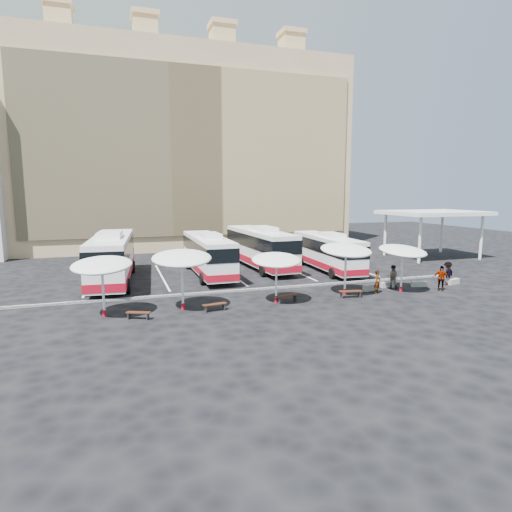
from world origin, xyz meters
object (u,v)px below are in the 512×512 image
object	(u,v)px
passenger_1	(393,277)
passenger_3	(448,273)
bus_3	(327,251)
passenger_2	(441,278)
sunshade_1	(182,258)
wood_bench_1	(214,305)
conc_bench_1	(387,285)
sunshade_2	(276,260)
bus_2	(260,246)
conc_bench_0	(370,287)
bus_0	(112,256)
conc_bench_3	(453,282)
conc_bench_2	(418,284)
wood_bench_0	(138,314)
sunshade_4	(403,251)
bus_1	(208,253)
sunshade_3	(346,250)
passenger_0	(378,282)
wood_bench_3	(350,292)
sunshade_0	(102,265)
wood_bench_2	(287,297)

from	to	relation	value
passenger_1	passenger_3	xyz separation A→B (m)	(4.93, -0.20, 0.02)
bus_3	passenger_2	distance (m)	11.00
sunshade_1	passenger_3	distance (m)	21.16
wood_bench_1	conc_bench_1	bearing A→B (deg)	9.63
passenger_2	sunshade_2	bearing A→B (deg)	-142.99
bus_2	conc_bench_0	distance (m)	12.84
sunshade_1	bus_0	bearing A→B (deg)	112.63
wood_bench_1	conc_bench_3	world-z (taller)	wood_bench_1
conc_bench_2	bus_0	bearing A→B (deg)	158.03
wood_bench_0	conc_bench_1	distance (m)	18.90
sunshade_1	sunshade_4	distance (m)	15.99
bus_1	passenger_3	xyz separation A→B (m)	(17.21, -9.90, -1.03)
bus_1	sunshade_2	world-z (taller)	bus_1
sunshade_3	bus_2	bearing A→B (deg)	100.57
sunshade_3	passenger_2	size ratio (longest dim) A/B	2.01
sunshade_2	passenger_0	size ratio (longest dim) A/B	2.26
wood_bench_3	passenger_0	bearing A→B (deg)	10.74
wood_bench_0	sunshade_1	bearing A→B (deg)	23.74
bus_2	wood_bench_3	size ratio (longest dim) A/B	7.89
conc_bench_3	passenger_1	xyz separation A→B (m)	(-5.54, 0.22, 0.69)
sunshade_4	conc_bench_3	distance (m)	6.36
wood_bench_0	wood_bench_1	xyz separation A→B (m)	(4.56, 0.32, 0.03)
sunshade_0	bus_2	bearing A→B (deg)	42.45
wood_bench_2	passenger_0	size ratio (longest dim) A/B	0.98
wood_bench_3	passenger_0	world-z (taller)	passenger_0
bus_3	sunshade_3	distance (m)	9.69
sunshade_2	passenger_1	distance (m)	10.25
wood_bench_2	conc_bench_3	size ratio (longest dim) A/B	1.46
bus_3	passenger_1	bearing A→B (deg)	-78.77
conc_bench_3	passenger_0	size ratio (longest dim) A/B	0.67
conc_bench_3	passenger_2	distance (m)	3.06
bus_0	wood_bench_0	world-z (taller)	bus_0
sunshade_2	passenger_2	xyz separation A→B (m)	(12.95, -0.41, -1.94)
bus_0	sunshade_4	world-z (taller)	bus_0
sunshade_3	conc_bench_0	distance (m)	3.91
bus_2	sunshade_2	xyz separation A→B (m)	(-3.21, -12.99, 0.79)
wood_bench_2	conc_bench_0	distance (m)	7.35
conc_bench_2	passenger_0	distance (m)	4.52
wood_bench_0	wood_bench_3	size ratio (longest dim) A/B	0.87
bus_0	sunshade_0	bearing A→B (deg)	-87.96
bus_1	sunshade_1	bearing A→B (deg)	-109.24
wood_bench_2	wood_bench_3	size ratio (longest dim) A/B	1.02
bus_3	wood_bench_1	size ratio (longest dim) A/B	7.41
sunshade_3	passenger_0	xyz separation A→B (m)	(2.41, -0.43, -2.35)
passenger_3	wood_bench_3	bearing A→B (deg)	-3.52
bus_0	conc_bench_2	size ratio (longest dim) A/B	12.07
wood_bench_2	conc_bench_0	bearing A→B (deg)	9.91
bus_1	wood_bench_3	xyz separation A→B (m)	(7.75, -11.24, -1.58)
bus_2	bus_3	world-z (taller)	bus_2
wood_bench_2	conc_bench_3	distance (m)	14.81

